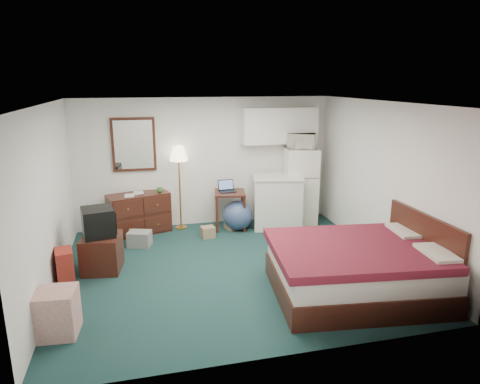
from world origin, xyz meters
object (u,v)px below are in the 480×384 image
object	(u,v)px
dresser	(139,213)
floor_lamp	(180,188)
bed	(356,270)
desk	(230,210)
kitchen_counter	(277,202)
fridge	(300,186)
suitcase	(65,270)
tv_stand	(102,253)

from	to	relation	value
dresser	floor_lamp	xyz separation A→B (m)	(0.79, 0.07, 0.43)
bed	desk	bearing A→B (deg)	116.20
floor_lamp	bed	distance (m)	3.84
kitchen_counter	fridge	xyz separation A→B (m)	(0.55, 0.20, 0.26)
desk	kitchen_counter	size ratio (longest dim) A/B	0.74
dresser	fridge	xyz separation A→B (m)	(3.19, -0.10, 0.38)
desk	kitchen_counter	bearing A→B (deg)	1.03
floor_lamp	suitcase	distance (m)	2.87
desk	tv_stand	size ratio (longest dim) A/B	1.22
floor_lamp	tv_stand	world-z (taller)	floor_lamp
tv_stand	kitchen_counter	bearing A→B (deg)	29.79
fridge	dresser	bearing A→B (deg)	-172.80
floor_lamp	tv_stand	distance (m)	2.20
desk	suitcase	size ratio (longest dim) A/B	1.27
floor_lamp	bed	xyz separation A→B (m)	(2.00, -3.24, -0.46)
floor_lamp	fridge	size ratio (longest dim) A/B	1.07
floor_lamp	kitchen_counter	distance (m)	1.91
desk	kitchen_counter	distance (m)	0.94
fridge	desk	bearing A→B (deg)	-168.87
desk	tv_stand	xyz separation A→B (m)	(-2.30, -1.42, -0.09)
floor_lamp	tv_stand	xyz separation A→B (m)	(-1.36, -1.64, -0.53)
floor_lamp	bed	world-z (taller)	floor_lamp
dresser	kitchen_counter	world-z (taller)	kitchen_counter
dresser	bed	size ratio (longest dim) A/B	0.52
floor_lamp	kitchen_counter	world-z (taller)	floor_lamp
bed	suitcase	world-z (taller)	bed
bed	tv_stand	distance (m)	3.73
dresser	floor_lamp	distance (m)	0.90
floor_lamp	kitchen_counter	bearing A→B (deg)	-11.25
kitchen_counter	suitcase	world-z (taller)	kitchen_counter
tv_stand	suitcase	xyz separation A→B (m)	(-0.45, -0.52, 0.01)
dresser	floor_lamp	bearing A→B (deg)	-12.18
floor_lamp	fridge	bearing A→B (deg)	-4.09
floor_lamp	desk	distance (m)	1.06
kitchen_counter	bed	world-z (taller)	kitchen_counter
kitchen_counter	dresser	bearing A→B (deg)	-173.31
dresser	kitchen_counter	xyz separation A→B (m)	(2.64, -0.30, 0.12)
desk	tv_stand	distance (m)	2.70
dresser	tv_stand	world-z (taller)	dresser
suitcase	fridge	bearing A→B (deg)	13.86
fridge	suitcase	world-z (taller)	fridge
dresser	desk	xyz separation A→B (m)	(1.72, -0.16, -0.01)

